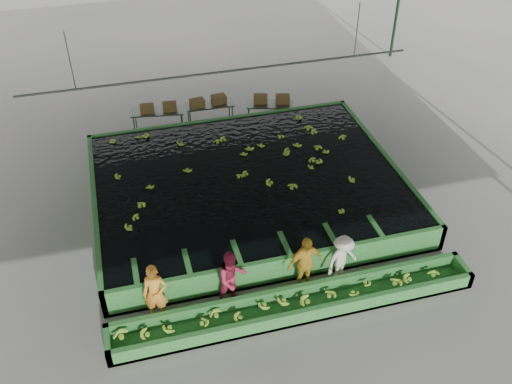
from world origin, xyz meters
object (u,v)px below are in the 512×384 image
object	(u,v)px
sorting_trough	(297,305)
worker_b	(232,279)
box_stack_left	(159,111)
worker_c	(305,264)
worker_d	(342,259)
flotation_tank	(248,187)
worker_a	(155,293)
packing_table_left	(158,121)
box_stack_right	(272,102)
packing_table_right	(269,113)
packing_table_mid	(210,113)
box_stack_mid	(208,105)

from	to	relation	value
sorting_trough	worker_b	bearing A→B (deg)	152.82
sorting_trough	box_stack_left	size ratio (longest dim) A/B	7.15
worker_c	box_stack_left	bearing A→B (deg)	96.75
worker_b	worker_d	size ratio (longest dim) A/B	1.12
flotation_tank	worker_a	size ratio (longest dim) A/B	5.62
flotation_tank	worker_a	distance (m)	5.62
sorting_trough	worker_c	bearing A→B (deg)	59.34
worker_a	box_stack_left	xyz separation A→B (m)	(1.34, 9.35, 0.03)
flotation_tank	worker_d	size ratio (longest dim) A/B	6.38
box_stack_left	packing_table_left	bearing A→B (deg)	120.97
packing_table_left	box_stack_right	bearing A→B (deg)	-5.65
worker_c	packing_table_left	distance (m)	9.84
packing_table_right	sorting_trough	bearing A→B (deg)	-102.19
worker_b	packing_table_mid	size ratio (longest dim) A/B	0.93
flotation_tank	packing_table_left	xyz separation A→B (m)	(-2.30, 5.13, 0.01)
flotation_tank	packing_table_right	distance (m)	5.07
sorting_trough	packing_table_right	distance (m)	9.95
worker_d	packing_table_left	bearing A→B (deg)	92.68
worker_b	box_stack_left	bearing A→B (deg)	81.82
worker_d	sorting_trough	bearing A→B (deg)	-172.69
flotation_tank	worker_c	world-z (taller)	worker_c
packing_table_left	worker_c	bearing A→B (deg)	-73.63
worker_d	box_stack_mid	xyz separation A→B (m)	(-1.85, 9.46, 0.07)
box_stack_mid	worker_d	bearing A→B (deg)	-78.91
worker_c	box_stack_mid	distance (m)	9.49
sorting_trough	flotation_tank	bearing A→B (deg)	90.00
worker_c	box_stack_mid	xyz separation A→B (m)	(-0.75, 9.46, -0.04)
packing_table_right	packing_table_left	bearing A→B (deg)	173.35
flotation_tank	worker_b	size ratio (longest dim) A/B	5.69
worker_b	box_stack_right	size ratio (longest dim) A/B	1.23
box_stack_left	flotation_tank	bearing A→B (deg)	-66.01
packing_table_left	packing_table_right	distance (m)	4.43
sorting_trough	box_stack_left	bearing A→B (deg)	102.48
worker_b	worker_d	xyz separation A→B (m)	(3.13, 0.00, -0.09)
packing_table_left	box_stack_mid	size ratio (longest dim) A/B	1.39
worker_c	box_stack_right	size ratio (longest dim) A/B	1.26
flotation_tank	packing_table_right	xyz separation A→B (m)	(2.10, 4.62, -0.03)
worker_d	packing_table_left	world-z (taller)	worker_d
worker_b	packing_table_mid	distance (m)	9.62
packing_table_right	box_stack_mid	bearing A→B (deg)	167.27
flotation_tank	box_stack_left	bearing A→B (deg)	113.99
worker_d	packing_table_mid	size ratio (longest dim) A/B	0.83
worker_a	box_stack_mid	size ratio (longest dim) A/B	1.22
box_stack_left	box_stack_mid	bearing A→B (deg)	3.13
sorting_trough	packing_table_left	xyz separation A→B (m)	(-2.30, 10.23, 0.21)
sorting_trough	worker_c	world-z (taller)	worker_c
sorting_trough	box_stack_mid	bearing A→B (deg)	91.56
worker_c	worker_d	xyz separation A→B (m)	(1.10, 0.00, -0.12)
worker_d	packing_table_mid	bearing A→B (deg)	81.01
worker_d	box_stack_mid	distance (m)	9.64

